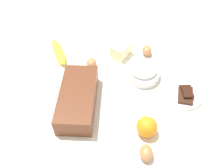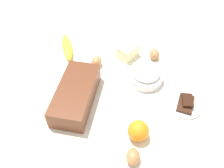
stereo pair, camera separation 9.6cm
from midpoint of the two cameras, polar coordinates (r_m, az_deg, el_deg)
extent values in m
cube|color=silver|center=(1.00, -2.75, -2.06)|extent=(2.40, 2.40, 0.02)
cube|color=brown|center=(0.93, -10.99, -3.55)|extent=(0.30, 0.19, 0.08)
cube|color=black|center=(0.93, -11.03, -3.39)|extent=(0.29, 0.17, 0.07)
cylinder|color=white|center=(1.04, 4.63, 2.29)|extent=(0.14, 0.14, 0.04)
torus|color=white|center=(1.03, 4.68, 2.88)|extent=(0.14, 0.14, 0.01)
ellipsoid|color=white|center=(1.02, 4.73, 3.42)|extent=(0.12, 0.12, 0.04)
ellipsoid|color=yellow|center=(1.17, -14.79, 7.23)|extent=(0.18, 0.15, 0.04)
sphere|color=orange|center=(0.85, 4.96, -10.22)|extent=(0.07, 0.07, 0.07)
cube|color=#F4EDB2|center=(1.13, -0.33, 7.84)|extent=(0.11, 0.09, 0.06)
ellipsoid|color=#B67B4A|center=(1.08, -7.41, 4.68)|extent=(0.07, 0.06, 0.04)
ellipsoid|color=#AE7647|center=(0.82, 4.60, -16.09)|extent=(0.07, 0.06, 0.04)
ellipsoid|color=#B27849|center=(1.14, 5.83, 7.74)|extent=(0.07, 0.06, 0.04)
cylinder|color=white|center=(1.00, 14.14, -3.06)|extent=(0.13, 0.13, 0.01)
cube|color=#381E11|center=(0.99, 14.26, -2.66)|extent=(0.09, 0.06, 0.01)
cube|color=black|center=(0.98, 14.66, -1.92)|extent=(0.07, 0.06, 0.01)
camera|label=1|loc=(0.05, -92.87, -3.19)|focal=38.85mm
camera|label=2|loc=(0.05, 87.13, 3.19)|focal=38.85mm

